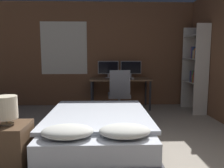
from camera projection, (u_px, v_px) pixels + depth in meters
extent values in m
cube|color=brown|center=(120.00, 55.00, 5.79)|extent=(12.00, 0.06, 2.70)
cube|color=silver|center=(64.00, 48.00, 5.68)|extent=(1.19, 0.01, 1.35)
cube|color=black|center=(64.00, 48.00, 5.69)|extent=(1.11, 0.01, 1.27)
cube|color=#2D2D33|center=(98.00, 142.00, 3.08)|extent=(1.36, 1.95, 0.22)
cube|color=silver|center=(98.00, 126.00, 3.05)|extent=(1.30, 1.89, 0.24)
cube|color=silver|center=(98.00, 114.00, 3.14)|extent=(1.40, 1.64, 0.05)
ellipsoid|color=silver|center=(67.00, 132.00, 2.29)|extent=(0.55, 0.38, 0.13)
ellipsoid|color=silver|center=(125.00, 131.00, 2.32)|extent=(0.55, 0.38, 0.13)
cube|color=brown|center=(9.00, 150.00, 2.38)|extent=(0.44, 0.43, 0.58)
cylinder|color=gray|center=(7.00, 124.00, 2.34)|extent=(0.14, 0.14, 0.01)
cylinder|color=gray|center=(7.00, 121.00, 2.34)|extent=(0.02, 0.02, 0.05)
cylinder|color=beige|center=(6.00, 107.00, 2.32)|extent=(0.24, 0.24, 0.24)
cube|color=#846042|center=(120.00, 79.00, 5.47)|extent=(1.51, 0.68, 0.03)
cylinder|color=#2D2D33|center=(92.00, 96.00, 5.20)|extent=(0.05, 0.05, 0.72)
cylinder|color=#2D2D33|center=(150.00, 96.00, 5.25)|extent=(0.05, 0.05, 0.72)
cylinder|color=#2D2D33|center=(93.00, 92.00, 5.77)|extent=(0.05, 0.05, 0.72)
cylinder|color=#2D2D33|center=(146.00, 92.00, 5.82)|extent=(0.05, 0.05, 0.72)
cylinder|color=#B7B7BC|center=(108.00, 78.00, 5.69)|extent=(0.16, 0.16, 0.01)
cylinder|color=#B7B7BC|center=(108.00, 76.00, 5.68)|extent=(0.03, 0.03, 0.09)
cube|color=#B7B7BC|center=(108.00, 67.00, 5.66)|extent=(0.53, 0.03, 0.33)
cube|color=black|center=(108.00, 67.00, 5.64)|extent=(0.50, 0.00, 0.30)
cylinder|color=#B7B7BC|center=(131.00, 77.00, 5.71)|extent=(0.16, 0.16, 0.01)
cylinder|color=#B7B7BC|center=(131.00, 76.00, 5.70)|extent=(0.03, 0.03, 0.09)
cube|color=#B7B7BC|center=(131.00, 67.00, 5.68)|extent=(0.53, 0.03, 0.33)
cube|color=black|center=(131.00, 67.00, 5.66)|extent=(0.50, 0.00, 0.30)
cube|color=#B7B7BC|center=(121.00, 79.00, 5.23)|extent=(0.39, 0.13, 0.02)
ellipsoid|color=#B7B7BC|center=(133.00, 79.00, 5.24)|extent=(0.07, 0.05, 0.04)
cylinder|color=black|center=(119.00, 115.00, 4.84)|extent=(0.52, 0.52, 0.04)
cylinder|color=gray|center=(119.00, 105.00, 4.81)|extent=(0.05, 0.05, 0.38)
cube|color=slate|center=(119.00, 95.00, 4.78)|extent=(0.47, 0.47, 0.07)
cube|color=slate|center=(120.00, 83.00, 4.53)|extent=(0.43, 0.05, 0.53)
cube|color=beige|center=(202.00, 70.00, 4.77)|extent=(0.32, 0.02, 2.01)
cube|color=beige|center=(188.00, 68.00, 5.54)|extent=(0.32, 0.02, 2.01)
cube|color=beige|center=(194.00, 82.00, 5.19)|extent=(0.32, 0.76, 0.02)
cube|color=beige|center=(195.00, 59.00, 5.12)|extent=(0.32, 0.76, 0.02)
cube|color=beige|center=(196.00, 36.00, 5.05)|extent=(0.32, 0.76, 0.02)
cube|color=orange|center=(201.00, 79.00, 4.83)|extent=(0.26, 0.03, 0.19)
cube|color=#BCB29E|center=(200.00, 77.00, 4.86)|extent=(0.26, 0.04, 0.25)
cube|color=#B2332D|center=(199.00, 77.00, 4.92)|extent=(0.26, 0.03, 0.25)
cube|color=orange|center=(198.00, 79.00, 4.96)|extent=(0.26, 0.02, 0.17)
cube|color=#337042|center=(197.00, 76.00, 5.00)|extent=(0.26, 0.04, 0.27)
cube|color=#7A387F|center=(196.00, 76.00, 5.05)|extent=(0.26, 0.04, 0.26)
cube|color=#2D4784|center=(196.00, 76.00, 5.09)|extent=(0.26, 0.04, 0.26)
cube|color=#7A387F|center=(202.00, 54.00, 4.76)|extent=(0.26, 0.04, 0.19)
cube|color=#2D4784|center=(201.00, 54.00, 4.81)|extent=(0.26, 0.04, 0.18)
cube|color=orange|center=(200.00, 53.00, 4.85)|extent=(0.26, 0.04, 0.23)
cube|color=#BCB29E|center=(199.00, 54.00, 4.90)|extent=(0.26, 0.03, 0.19)
cube|color=gold|center=(198.00, 55.00, 4.94)|extent=(0.26, 0.02, 0.18)
cube|color=#2D4784|center=(198.00, 54.00, 4.97)|extent=(0.26, 0.03, 0.21)
cube|color=#2D4784|center=(197.00, 53.00, 5.00)|extent=(0.26, 0.03, 0.26)
cube|color=#7A387F|center=(197.00, 53.00, 5.03)|extent=(0.26, 0.02, 0.27)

